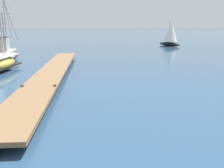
# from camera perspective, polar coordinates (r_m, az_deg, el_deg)

# --- Properties ---
(floating_dock) EXTENTS (1.97, 21.65, 0.53)m
(floating_dock) POSITION_cam_1_polar(r_m,az_deg,el_deg) (17.74, -12.91, 2.43)
(floating_dock) COLOR brown
(floating_dock) RESTS_ON ground
(fishing_boat_1) EXTENTS (2.19, 6.69, 6.36)m
(fishing_boat_1) POSITION_cam_1_polar(r_m,az_deg,el_deg) (26.84, -22.09, 6.07)
(fishing_boat_1) COLOR silver
(fishing_boat_1) RESTS_ON ground
(distant_sailboat) EXTENTS (3.26, 4.39, 4.01)m
(distant_sailboat) POSITION_cam_1_polar(r_m,az_deg,el_deg) (42.83, 12.55, 10.41)
(distant_sailboat) COLOR black
(distant_sailboat) RESTS_ON ground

